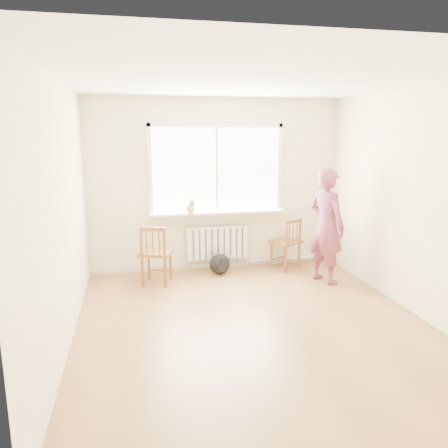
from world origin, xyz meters
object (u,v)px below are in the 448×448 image
chair_right (288,244)px  person (326,226)px  chair_left (155,255)px  backpack (220,264)px  cat (190,206)px

chair_right → person: person is taller
chair_left → chair_right: size_ratio=1.05×
chair_left → backpack: 1.08m
chair_left → chair_right: 2.14m
cat → chair_right: bearing=-14.9°
chair_right → person: 0.87m
person → backpack: (-1.45, 0.66, -0.68)m
chair_left → cat: bearing=-123.2°
backpack → chair_right: bearing=1.2°
chair_left → cat: 0.96m
chair_right → person: size_ratio=0.50×
person → cat: bearing=43.2°
chair_left → chair_right: (2.12, 0.31, -0.02)m
chair_left → person: person is taller
chair_right → cat: cat is taller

